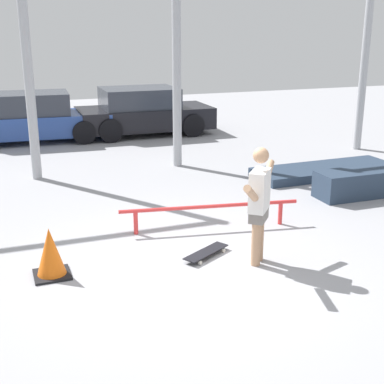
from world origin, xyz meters
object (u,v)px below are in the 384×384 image
at_px(grind_rail, 210,209).
at_px(parked_car_black, 143,112).
at_px(skateboarder, 259,201).
at_px(parked_car_blue, 31,118).
at_px(skateboard, 206,252).
at_px(manual_pad, 325,171).
at_px(traffic_cone, 50,253).

distance_m(grind_rail, parked_car_black, 8.14).
distance_m(skateboarder, grind_rail, 1.52).
xyz_separation_m(skateboarder, parked_car_blue, (-2.21, 9.54, -0.24)).
bearing_deg(grind_rail, parked_car_blue, 104.38).
bearing_deg(parked_car_blue, skateboarder, -73.06).
bearing_deg(skateboard, manual_pad, 7.38).
height_order(skateboarder, manual_pad, skateboarder).
bearing_deg(manual_pad, skateboard, -142.42).
bearing_deg(skateboarder, manual_pad, -3.98).
bearing_deg(skateboard, grind_rail, 34.74).
distance_m(skateboarder, traffic_cone, 2.82).
bearing_deg(grind_rail, traffic_cone, -161.95).
bearing_deg(manual_pad, skateboarder, -134.43).
bearing_deg(traffic_cone, skateboarder, -11.92).
relative_size(skateboarder, skateboard, 2.04).
xyz_separation_m(grind_rail, parked_car_blue, (-2.09, 8.14, 0.32)).
relative_size(grind_rail, parked_car_black, 0.72).
bearing_deg(traffic_cone, parked_car_blue, 86.87).
distance_m(skateboarder, skateboard, 1.10).
height_order(manual_pad, parked_car_black, parked_car_black).
relative_size(grind_rail, traffic_cone, 4.32).
xyz_separation_m(parked_car_blue, parked_car_black, (3.23, -0.08, 0.01)).
xyz_separation_m(manual_pad, parked_car_black, (-2.48, 5.90, 0.58)).
xyz_separation_m(manual_pad, grind_rail, (-3.62, -2.16, 0.24)).
bearing_deg(parked_car_blue, manual_pad, -42.43).
distance_m(manual_pad, grind_rail, 4.22).
distance_m(manual_pad, traffic_cone, 6.89).
relative_size(grind_rail, parked_car_blue, 0.66).
height_order(grind_rail, parked_car_blue, parked_car_blue).
bearing_deg(parked_car_blue, grind_rail, -71.72).
xyz_separation_m(grind_rail, parked_car_black, (1.14, 8.05, 0.34)).
relative_size(skateboard, grind_rail, 0.28).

